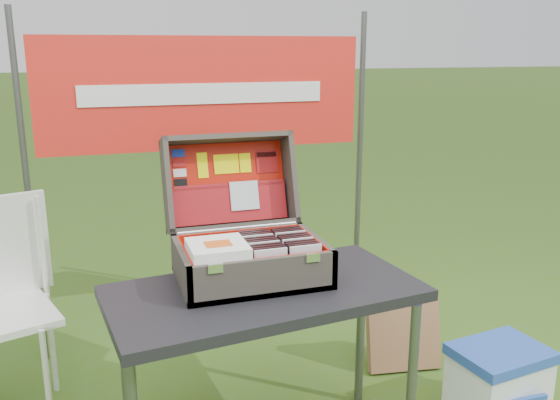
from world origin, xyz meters
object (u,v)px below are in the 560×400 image
object	(u,v)px
cooler	(498,384)
suitcase	(246,212)
table	(265,374)
cardboard_box	(403,331)

from	to	relation	value
cooler	suitcase	bearing A→B (deg)	159.18
table	suitcase	size ratio (longest dim) A/B	2.05
table	suitcase	xyz separation A→B (m)	(-0.02, 0.15, 0.59)
table	cardboard_box	distance (m)	0.94
cooler	cardboard_box	size ratio (longest dim) A/B	1.00
cardboard_box	table	bearing A→B (deg)	-144.45
cooler	cardboard_box	world-z (taller)	cardboard_box
suitcase	cardboard_box	size ratio (longest dim) A/B	1.45
cardboard_box	cooler	bearing A→B (deg)	-63.47
suitcase	table	bearing A→B (deg)	-81.03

